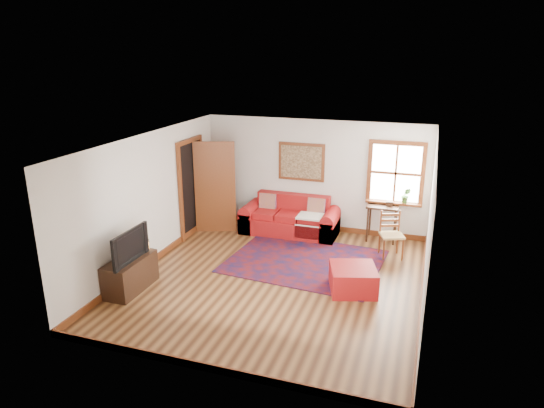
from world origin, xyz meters
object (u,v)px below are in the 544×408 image
(red_leather_sofa, at_px, (290,221))
(ladder_back_chair, at_px, (391,233))
(side_table, at_px, (383,211))
(media_cabinet, at_px, (130,274))
(red_ottoman, at_px, (353,279))

(red_leather_sofa, relative_size, ladder_back_chair, 2.32)
(side_table, relative_size, media_cabinet, 0.76)
(red_ottoman, bearing_deg, side_table, 68.39)
(side_table, xyz_separation_m, media_cabinet, (-3.81, -3.65, -0.38))
(red_ottoman, bearing_deg, media_cabinet, -179.45)
(ladder_back_chair, bearing_deg, red_leather_sofa, 164.68)
(red_ottoman, xyz_separation_m, ladder_back_chair, (0.46, 1.69, 0.28))
(red_leather_sofa, relative_size, red_ottoman, 2.83)
(red_leather_sofa, bearing_deg, media_cabinet, -117.86)
(red_ottoman, relative_size, side_table, 0.96)
(red_leather_sofa, relative_size, media_cabinet, 2.06)
(red_ottoman, bearing_deg, red_leather_sofa, 110.64)
(red_leather_sofa, height_order, ladder_back_chair, ladder_back_chair)
(red_ottoman, distance_m, side_table, 2.55)
(red_leather_sofa, height_order, side_table, red_leather_sofa)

